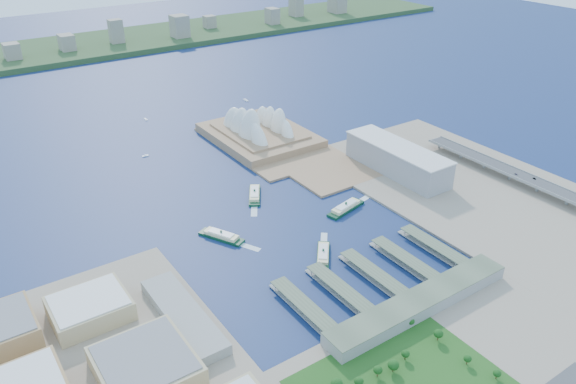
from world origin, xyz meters
TOP-DOWN VIEW (x-y plane):
  - ground at (0.00, 0.00)m, footprint 3000.00×3000.00m
  - south_land at (0.00, -210.00)m, footprint 720.00×180.00m
  - east_land at (240.00, -50.00)m, footprint 240.00×500.00m
  - peninsula at (107.50, 260.00)m, footprint 135.00×220.00m
  - far_shore at (0.00, 980.00)m, footprint 2200.00×260.00m
  - opera_house at (105.00, 280.00)m, footprint 134.00×180.00m
  - toaster_building at (195.00, 80.00)m, footprint 45.00×155.00m
  - expressway at (300.00, -60.00)m, footprint 26.00×340.00m
  - west_buildings at (-250.00, -70.00)m, footprint 200.00×280.00m
  - ferry_wharves at (14.00, -75.00)m, footprint 184.00×90.00m
  - terminal_building at (15.00, -135.00)m, footprint 200.00×28.00m
  - park at (-60.00, -190.00)m, footprint 150.00×110.00m
  - far_skyline at (0.00, 960.00)m, footprint 1900.00×140.00m
  - ferry_a at (-73.54, 70.75)m, footprint 35.84×52.73m
  - ferry_b at (5.47, 131.07)m, footprint 39.30×51.40m
  - ferry_c at (-3.70, -19.26)m, footprint 41.22×46.55m
  - ferry_d at (76.90, 41.76)m, footprint 56.85×26.32m
  - boat_b at (-61.16, 319.42)m, footprint 8.80×3.32m
  - boat_c at (178.47, 445.26)m, footprint 4.11×13.21m
  - boat_e at (-5.82, 455.78)m, footprint 4.13×10.64m
  - car_b at (304.00, -51.18)m, footprint 1.48×4.25m
  - car_c at (296.00, -29.99)m, footprint 1.83×4.49m

SIDE VIEW (x-z plane):
  - ground at x=0.00m, z-range 0.00..0.00m
  - boat_b at x=-61.16m, z-range 0.00..2.35m
  - boat_e at x=-5.82m, z-range 0.00..2.55m
  - boat_c at x=178.47m, z-range 0.00..2.95m
  - south_land at x=0.00m, z-range 0.00..3.00m
  - east_land at x=240.00m, z-range 0.00..3.00m
  - peninsula at x=107.50m, z-range 0.00..3.00m
  - ferry_wharves at x=14.00m, z-range 0.00..9.30m
  - ferry_c at x=-3.70m, z-range 0.00..9.40m
  - ferry_b at x=5.47m, z-range 0.00..9.91m
  - ferry_a at x=-73.54m, z-range 0.00..9.91m
  - ferry_d at x=76.90m, z-range 0.00..10.42m
  - far_shore at x=0.00m, z-range 0.00..12.00m
  - expressway at x=300.00m, z-range 3.00..14.85m
  - terminal_building at x=15.00m, z-range 3.00..15.00m
  - park at x=-60.00m, z-range 3.00..19.00m
  - car_c at x=296.00m, z-range 14.85..16.15m
  - car_b at x=304.00m, z-range 14.85..16.25m
  - west_buildings at x=-250.00m, z-range 3.00..30.00m
  - toaster_building at x=195.00m, z-range 3.00..38.00m
  - opera_house at x=105.00m, z-range 3.00..61.00m
  - far_skyline at x=0.00m, z-range 12.00..67.00m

